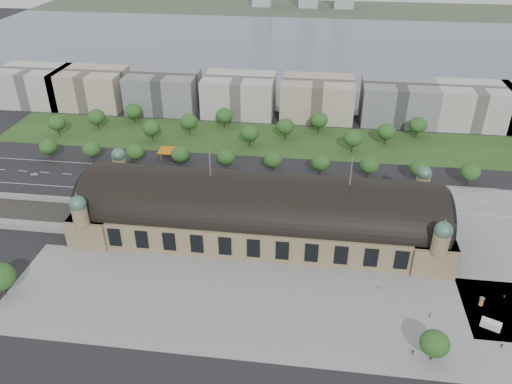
# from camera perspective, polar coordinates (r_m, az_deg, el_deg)

# --- Properties ---
(ground) EXTENTS (900.00, 900.00, 0.00)m
(ground) POSITION_cam_1_polar(r_m,az_deg,el_deg) (210.68, 0.45, -4.59)
(ground) COLOR black
(ground) RESTS_ON ground
(station) EXTENTS (150.00, 48.40, 44.30)m
(station) POSITION_cam_1_polar(r_m,az_deg,el_deg) (204.94, 0.46, -2.24)
(station) COLOR #8F8158
(station) RESTS_ON ground
(track_cutting) EXTENTS (70.00, 24.00, 3.10)m
(track_cutting) POSITION_cam_1_polar(r_m,az_deg,el_deg) (245.20, -26.08, -2.36)
(track_cutting) COLOR black
(track_cutting) RESTS_ON ground
(plaza_south) EXTENTS (190.00, 48.00, 0.12)m
(plaza_south) POSITION_cam_1_polar(r_m,az_deg,el_deg) (175.96, 1.96, -13.04)
(plaza_south) COLOR gray
(plaza_south) RESTS_ON ground
(road_slab) EXTENTS (260.00, 26.00, 0.10)m
(road_slab) POSITION_cam_1_polar(r_m,az_deg,el_deg) (245.06, -3.10, 0.85)
(road_slab) COLOR black
(road_slab) RESTS_ON ground
(grass_belt) EXTENTS (300.00, 45.00, 0.10)m
(grass_belt) POSITION_cam_1_polar(r_m,az_deg,el_deg) (292.72, -0.23, 6.09)
(grass_belt) COLOR #28481D
(grass_belt) RESTS_ON ground
(petrol_station) EXTENTS (14.00, 13.00, 5.05)m
(petrol_station) POSITION_cam_1_polar(r_m,az_deg,el_deg) (274.60, -9.11, 4.63)
(petrol_station) COLOR #D06C0C
(petrol_station) RESTS_ON ground
(lake) EXTENTS (700.00, 320.00, 0.08)m
(lake) POSITION_cam_1_polar(r_m,az_deg,el_deg) (484.86, 4.96, 15.98)
(lake) COLOR slate
(lake) RESTS_ON ground
(far_shore) EXTENTS (700.00, 120.00, 0.14)m
(far_shore) POSITION_cam_1_polar(r_m,az_deg,el_deg) (680.21, 5.96, 20.16)
(far_shore) COLOR #44513D
(far_shore) RESTS_ON ground
(office_0) EXTENTS (45.00, 32.00, 24.00)m
(office_0) POSITION_cam_1_polar(r_m,az_deg,el_deg) (375.13, -23.98, 11.03)
(office_0) COLOR #B4B1AB
(office_0) RESTS_ON ground
(office_1) EXTENTS (45.00, 32.00, 24.00)m
(office_1) POSITION_cam_1_polar(r_m,az_deg,el_deg) (356.47, -18.33, 11.19)
(office_1) COLOR #B3A68C
(office_1) RESTS_ON ground
(office_2) EXTENTS (45.00, 32.00, 24.00)m
(office_2) POSITION_cam_1_polar(r_m,az_deg,el_deg) (338.38, -10.49, 11.22)
(office_2) COLOR gray
(office_2) RESTS_ON ground
(office_3) EXTENTS (45.00, 32.00, 24.00)m
(office_3) POSITION_cam_1_polar(r_m,az_deg,el_deg) (327.00, -1.94, 11.03)
(office_3) COLOR #B4B1AB
(office_3) RESTS_ON ground
(office_4) EXTENTS (45.00, 32.00, 24.00)m
(office_4) POSITION_cam_1_polar(r_m,az_deg,el_deg) (323.05, 7.01, 10.57)
(office_4) COLOR #B3A68C
(office_4) RESTS_ON ground
(office_5) EXTENTS (45.00, 32.00, 24.00)m
(office_5) POSITION_cam_1_polar(r_m,az_deg,el_deg) (326.78, 15.92, 9.86)
(office_5) COLOR gray
(office_5) RESTS_ON ground
(office_6) EXTENTS (45.00, 32.00, 24.00)m
(office_6) POSITION_cam_1_polar(r_m,az_deg,el_deg) (336.52, 23.58, 9.06)
(office_6) COLOR #B4B1AB
(office_6) RESTS_ON ground
(tree_row_0) EXTENTS (9.60, 9.60, 11.52)m
(tree_row_0) POSITION_cam_1_polar(r_m,az_deg,el_deg) (288.00, -22.64, 4.82)
(tree_row_0) COLOR #2D2116
(tree_row_0) RESTS_ON ground
(tree_row_1) EXTENTS (9.60, 9.60, 11.52)m
(tree_row_1) POSITION_cam_1_polar(r_m,az_deg,el_deg) (277.06, -18.29, 4.68)
(tree_row_1) COLOR #2D2116
(tree_row_1) RESTS_ON ground
(tree_row_2) EXTENTS (9.60, 9.60, 11.52)m
(tree_row_2) POSITION_cam_1_polar(r_m,az_deg,el_deg) (267.84, -13.62, 4.50)
(tree_row_2) COLOR #2D2116
(tree_row_2) RESTS_ON ground
(tree_row_3) EXTENTS (9.60, 9.60, 11.52)m
(tree_row_3) POSITION_cam_1_polar(r_m,az_deg,el_deg) (260.51, -8.65, 4.28)
(tree_row_3) COLOR #2D2116
(tree_row_3) RESTS_ON ground
(tree_row_4) EXTENTS (9.60, 9.60, 11.52)m
(tree_row_4) POSITION_cam_1_polar(r_m,az_deg,el_deg) (255.23, -3.44, 4.01)
(tree_row_4) COLOR #2D2116
(tree_row_4) RESTS_ON ground
(tree_row_5) EXTENTS (9.60, 9.60, 11.52)m
(tree_row_5) POSITION_cam_1_polar(r_m,az_deg,el_deg) (252.14, 1.94, 3.70)
(tree_row_5) COLOR #2D2116
(tree_row_5) RESTS_ON ground
(tree_row_6) EXTENTS (9.60, 9.60, 11.52)m
(tree_row_6) POSITION_cam_1_polar(r_m,az_deg,el_deg) (251.31, 7.40, 3.35)
(tree_row_6) COLOR #2D2116
(tree_row_6) RESTS_ON ground
(tree_row_7) EXTENTS (9.60, 9.60, 11.52)m
(tree_row_7) POSITION_cam_1_polar(r_m,az_deg,el_deg) (252.76, 12.85, 2.97)
(tree_row_7) COLOR #2D2116
(tree_row_7) RESTS_ON ground
(tree_row_8) EXTENTS (9.60, 9.60, 11.52)m
(tree_row_8) POSITION_cam_1_polar(r_m,az_deg,el_deg) (256.47, 18.18, 2.58)
(tree_row_8) COLOR #2D2116
(tree_row_8) RESTS_ON ground
(tree_row_9) EXTENTS (9.60, 9.60, 11.52)m
(tree_row_9) POSITION_cam_1_polar(r_m,az_deg,el_deg) (262.32, 23.31, 2.17)
(tree_row_9) COLOR #2D2116
(tree_row_9) RESTS_ON ground
(tree_belt_0) EXTENTS (10.40, 10.40, 12.48)m
(tree_belt_0) POSITION_cam_1_polar(r_m,az_deg,el_deg) (316.31, -21.80, 7.36)
(tree_belt_0) COLOR #2D2116
(tree_belt_0) RESTS_ON ground
(tree_belt_1) EXTENTS (10.40, 10.40, 12.48)m
(tree_belt_1) POSITION_cam_1_polar(r_m,az_deg,el_deg) (317.69, -17.79, 8.20)
(tree_belt_1) COLOR #2D2116
(tree_belt_1) RESTS_ON ground
(tree_belt_2) EXTENTS (10.40, 10.40, 12.48)m
(tree_belt_2) POSITION_cam_1_polar(r_m,az_deg,el_deg) (320.64, -13.83, 8.99)
(tree_belt_2) COLOR #2D2116
(tree_belt_2) RESTS_ON ground
(tree_belt_3) EXTENTS (10.40, 10.40, 12.48)m
(tree_belt_3) POSITION_cam_1_polar(r_m,az_deg,el_deg) (293.46, -11.89, 7.20)
(tree_belt_3) COLOR #2D2116
(tree_belt_3) RESTS_ON ground
(tree_belt_4) EXTENTS (10.40, 10.40, 12.48)m
(tree_belt_4) POSITION_cam_1_polar(r_m,az_deg,el_deg) (298.60, -7.69, 8.00)
(tree_belt_4) COLOR #2D2116
(tree_belt_4) RESTS_ON ground
(tree_belt_5) EXTENTS (10.40, 10.40, 12.48)m
(tree_belt_5) POSITION_cam_1_polar(r_m,az_deg,el_deg) (305.30, -3.64, 8.73)
(tree_belt_5) COLOR #2D2116
(tree_belt_5) RESTS_ON ground
(tree_belt_6) EXTENTS (10.40, 10.40, 12.48)m
(tree_belt_6) POSITION_cam_1_polar(r_m,az_deg,el_deg) (280.51, -0.71, 6.76)
(tree_belt_6) COLOR #2D2116
(tree_belt_6) RESTS_ON ground
(tree_belt_7) EXTENTS (10.40, 10.40, 12.48)m
(tree_belt_7) POSITION_cam_1_polar(r_m,az_deg,el_deg) (289.64, 3.38, 7.50)
(tree_belt_7) COLOR #2D2116
(tree_belt_7) RESTS_ON ground
(tree_belt_8) EXTENTS (10.40, 10.40, 12.48)m
(tree_belt_8) POSITION_cam_1_polar(r_m,az_deg,el_deg) (300.18, 7.22, 8.16)
(tree_belt_8) COLOR #2D2116
(tree_belt_8) RESTS_ON ground
(tree_belt_9) EXTENTS (10.40, 10.40, 12.48)m
(tree_belt_9) POSITION_cam_1_polar(r_m,az_deg,el_deg) (278.84, 11.03, 6.02)
(tree_belt_9) COLOR #2D2116
(tree_belt_9) RESTS_ON ground
(tree_belt_10) EXTENTS (10.40, 10.40, 12.48)m
(tree_belt_10) POSITION_cam_1_polar(r_m,az_deg,el_deg) (291.76, 14.69, 6.70)
(tree_belt_10) COLOR #2D2116
(tree_belt_10) RESTS_ON ground
(tree_belt_11) EXTENTS (10.40, 10.40, 12.48)m
(tree_belt_11) POSITION_cam_1_polar(r_m,az_deg,el_deg) (305.79, 18.03, 7.30)
(tree_belt_11) COLOR #2D2116
(tree_belt_11) RESTS_ON ground
(tree_plaza_s) EXTENTS (9.00, 9.00, 10.64)m
(tree_plaza_s) POSITION_cam_1_polar(r_m,az_deg,el_deg) (164.26, 19.75, -15.98)
(tree_plaza_s) COLOR #2D2116
(tree_plaza_s) RESTS_ON ground
(traffic_car_0) EXTENTS (4.21, 1.83, 1.41)m
(traffic_car_0) POSITION_cam_1_polar(r_m,az_deg,el_deg) (276.51, -23.99, 1.88)
(traffic_car_0) COLOR silver
(traffic_car_0) RESTS_ON ground
(traffic_car_1) EXTENTS (4.36, 1.56, 1.43)m
(traffic_car_1) POSITION_cam_1_polar(r_m,az_deg,el_deg) (268.20, -18.80, 2.10)
(traffic_car_1) COLOR #989AA0
(traffic_car_1) RESTS_ON ground
(traffic_car_2) EXTENTS (5.23, 2.60, 1.42)m
(traffic_car_2) POSITION_cam_1_polar(r_m,az_deg,el_deg) (249.56, -12.21, 0.92)
(traffic_car_2) COLOR black
(traffic_car_2) RESTS_ON ground
(traffic_car_3) EXTENTS (4.55, 1.89, 1.32)m
(traffic_car_3) POSITION_cam_1_polar(r_m,az_deg,el_deg) (253.13, -4.66, 2.00)
(traffic_car_3) COLOR maroon
(traffic_car_3) RESTS_ON ground
(traffic_car_4) EXTENTS (4.79, 2.42, 1.56)m
(traffic_car_4) POSITION_cam_1_polar(r_m,az_deg,el_deg) (236.20, -0.49, -0.11)
(traffic_car_4) COLOR #1B1948
(traffic_car_4) RESTS_ON ground
(traffic_car_5) EXTENTS (4.66, 2.02, 1.49)m
(traffic_car_5) POSITION_cam_1_polar(r_m,az_deg,el_deg) (243.95, 10.61, 0.38)
(traffic_car_5) COLOR slate
(traffic_car_5) RESTS_ON ground
(traffic_car_6) EXTENTS (4.65, 2.21, 1.28)m
(traffic_car_6) POSITION_cam_1_polar(r_m,az_deg,el_deg) (241.64, 16.06, -0.71)
(traffic_car_6) COLOR silver
(traffic_car_6) RESTS_ON ground
(parked_car_0) EXTENTS (4.90, 4.19, 1.59)m
(parked_car_0) POSITION_cam_1_polar(r_m,az_deg,el_deg) (249.45, -16.33, 0.33)
(parked_car_0) COLOR black
(parked_car_0) RESTS_ON ground
(parked_car_1) EXTENTS (5.20, 4.47, 1.33)m
(parked_car_1) POSITION_cam_1_polar(r_m,az_deg,el_deg) (249.22, -16.16, 0.29)
(parked_car_1) COLOR maroon
(parked_car_1) RESTS_ON ground
(parked_car_2) EXTENTS (5.79, 4.31, 1.56)m
(parked_car_2) POSITION_cam_1_polar(r_m,az_deg,el_deg) (243.67, -13.17, 0.04)
(parked_car_2) COLOR #172142
(parked_car_2) RESTS_ON ground
(parked_car_3) EXTENTS (5.07, 3.82, 1.61)m
(parked_car_3) POSITION_cam_1_polar(r_m,az_deg,el_deg) (243.19, -12.51, 0.07)
(parked_car_3) COLOR slate
(parked_car_3) RESTS_ON ground
(parked_car_4) EXTENTS (4.51, 2.87, 1.40)m
(parked_car_4) POSITION_cam_1_polar(r_m,az_deg,el_deg) (236.88, -7.33, -0.31)
(parked_car_4) COLOR silver
(parked_car_4) RESTS_ON ground
(parked_car_5) EXTENTS (5.61, 4.81, 1.43)m
(parked_car_5) POSITION_cam_1_polar(r_m,az_deg,el_deg) (240.54, -10.54, -0.09)
(parked_car_5) COLOR #94959C
(parked_car_5) RESTS_ON ground
(parked_car_6) EXTENTS (4.63, 3.95, 1.27)m
(parked_car_6) POSITION_cam_1_polar(r_m,az_deg,el_deg) (235.38, -5.71, -0.44)
(parked_car_6) COLOR black
(parked_car_6) RESTS_ON ground
(bus_west) EXTENTS (11.98, 2.95, 3.33)m
(bus_west) POSITION_cam_1_polar(r_m,az_deg,el_deg) (232.38, 0.98, -0.42)
(bus_west) COLOR red
(bus_west) RESTS_ON ground
(bus_mid) EXTENTS (13.51, 4.21, 3.70)m
(bus_mid) POSITION_cam_1_polar(r_m,az_deg,el_deg) (231.26, 6.94, -0.78)
(bus_mid) COLOR silver
(bus_mid) RESTS_ON ground
(bus_east) EXTENTS (10.72, 3.31, 2.94)m
(bus_east) POSITION_cam_1_polar(r_m,az_deg,el_deg) (231.58, 4.37, -0.69)
(bus_east) COLOR beige
(bus_east) RESTS_ON ground
(van_south) EXTENTS (6.71, 4.82, 2.70)m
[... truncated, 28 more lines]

